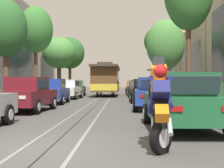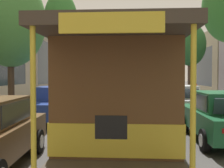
{
  "view_description": "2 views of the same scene",
  "coord_description": "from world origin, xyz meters",
  "px_view_note": "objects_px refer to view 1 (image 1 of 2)",
  "views": [
    {
      "loc": [
        1.42,
        -6.43,
        1.31
      ],
      "look_at": [
        0.71,
        21.29,
        1.24
      ],
      "focal_mm": 52.15,
      "sensor_mm": 36.0,
      "label": 1
    },
    {
      "loc": [
        -0.08,
        34.86,
        2.11
      ],
      "look_at": [
        0.87,
        13.64,
        1.43
      ],
      "focal_mm": 44.73,
      "sensor_mm": 36.0,
      "label": 2
    }
  ],
  "objects_px": {
    "parked_car_blue_second_right": "(153,93)",
    "street_tree_kerb_left_fourth": "(59,53)",
    "parked_car_blue_mid_left": "(52,91)",
    "parked_car_green_near_right": "(183,101)",
    "street_tree_kerb_left_mid": "(36,30)",
    "cable_car_trolley": "(106,80)",
    "parked_car_orange_sixth_right": "(134,87)",
    "parked_car_orange_far_right": "(132,87)",
    "parked_car_white_fourth_left": "(68,89)",
    "street_tree_kerb_right_mid": "(165,45)",
    "parked_car_maroon_second_left": "(27,94)",
    "parked_car_blue_fourth_right": "(140,89)",
    "street_tree_kerb_left_second": "(6,29)",
    "motorcycle_with_rider": "(160,100)",
    "street_tree_kerb_right_fourth": "(154,43)",
    "pedestrian_on_left_pavement": "(201,88)",
    "parked_car_green_fifth_left": "(74,88)",
    "parked_car_black_mid_right": "(144,91)",
    "parked_car_brown_fifth_right": "(136,88)",
    "street_tree_kerb_left_far": "(70,53)"
  },
  "relations": [
    {
      "from": "parked_car_orange_far_right",
      "to": "parked_car_black_mid_right",
      "type": "bearing_deg",
      "value": -90.18
    },
    {
      "from": "motorcycle_with_rider",
      "to": "parked_car_maroon_second_left",
      "type": "bearing_deg",
      "value": 120.88
    },
    {
      "from": "parked_car_green_near_right",
      "to": "cable_car_trolley",
      "type": "xyz_separation_m",
      "value": [
        -3.17,
        23.52,
        0.86
      ]
    },
    {
      "from": "parked_car_blue_mid_left",
      "to": "parked_car_brown_fifth_right",
      "type": "bearing_deg",
      "value": 67.31
    },
    {
      "from": "street_tree_kerb_left_second",
      "to": "street_tree_kerb_left_fourth",
      "type": "height_order",
      "value": "street_tree_kerb_left_second"
    },
    {
      "from": "street_tree_kerb_right_mid",
      "to": "street_tree_kerb_right_fourth",
      "type": "distance_m",
      "value": 9.33
    },
    {
      "from": "parked_car_black_mid_right",
      "to": "parked_car_brown_fifth_right",
      "type": "xyz_separation_m",
      "value": [
        0.03,
        12.93,
        0.0
      ]
    },
    {
      "from": "parked_car_orange_sixth_right",
      "to": "parked_car_orange_far_right",
      "type": "xyz_separation_m",
      "value": [
        0.02,
        6.23,
        0.0
      ]
    },
    {
      "from": "parked_car_blue_mid_left",
      "to": "motorcycle_with_rider",
      "type": "height_order",
      "value": "motorcycle_with_rider"
    },
    {
      "from": "parked_car_green_near_right",
      "to": "parked_car_orange_far_right",
      "type": "xyz_separation_m",
      "value": [
        -0.03,
        39.02,
        0.0
      ]
    },
    {
      "from": "street_tree_kerb_right_mid",
      "to": "street_tree_kerb_right_fourth",
      "type": "xyz_separation_m",
      "value": [
        -0.05,
        9.24,
        1.27
      ]
    },
    {
      "from": "parked_car_white_fourth_left",
      "to": "street_tree_kerb_right_mid",
      "type": "distance_m",
      "value": 9.19
    },
    {
      "from": "parked_car_green_near_right",
      "to": "parked_car_orange_sixth_right",
      "type": "bearing_deg",
      "value": 90.09
    },
    {
      "from": "street_tree_kerb_right_fourth",
      "to": "parked_car_blue_mid_left",
      "type": "bearing_deg",
      "value": -116.24
    },
    {
      "from": "parked_car_white_fourth_left",
      "to": "pedestrian_on_left_pavement",
      "type": "height_order",
      "value": "pedestrian_on_left_pavement"
    },
    {
      "from": "parked_car_blue_fourth_right",
      "to": "street_tree_kerb_left_second",
      "type": "height_order",
      "value": "street_tree_kerb_left_second"
    },
    {
      "from": "parked_car_blue_mid_left",
      "to": "parked_car_blue_second_right",
      "type": "relative_size",
      "value": 1.0
    },
    {
      "from": "parked_car_maroon_second_left",
      "to": "parked_car_green_near_right",
      "type": "relative_size",
      "value": 1.01
    },
    {
      "from": "parked_car_white_fourth_left",
      "to": "parked_car_brown_fifth_right",
      "type": "distance_m",
      "value": 10.25
    },
    {
      "from": "parked_car_maroon_second_left",
      "to": "parked_car_green_near_right",
      "type": "xyz_separation_m",
      "value": [
        6.06,
        -5.7,
        0.0
      ]
    },
    {
      "from": "parked_car_blue_fourth_right",
      "to": "parked_car_orange_sixth_right",
      "type": "relative_size",
      "value": 1.01
    },
    {
      "from": "parked_car_blue_fourth_right",
      "to": "street_tree_kerb_right_fourth",
      "type": "xyz_separation_m",
      "value": [
        2.12,
        8.67,
        5.1
      ]
    },
    {
      "from": "parked_car_blue_mid_left",
      "to": "parked_car_brown_fifth_right",
      "type": "distance_m",
      "value": 15.76
    },
    {
      "from": "cable_car_trolley",
      "to": "motorcycle_with_rider",
      "type": "relative_size",
      "value": 4.92
    },
    {
      "from": "parked_car_green_near_right",
      "to": "street_tree_kerb_right_fourth",
      "type": "height_order",
      "value": "street_tree_kerb_right_fourth"
    },
    {
      "from": "cable_car_trolley",
      "to": "parked_car_maroon_second_left",
      "type": "bearing_deg",
      "value": -99.23
    },
    {
      "from": "cable_car_trolley",
      "to": "parked_car_orange_sixth_right",
      "type": "bearing_deg",
      "value": 71.38
    },
    {
      "from": "street_tree_kerb_left_mid",
      "to": "pedestrian_on_left_pavement",
      "type": "distance_m",
      "value": 14.11
    },
    {
      "from": "parked_car_blue_mid_left",
      "to": "street_tree_kerb_left_fourth",
      "type": "xyz_separation_m",
      "value": [
        -2.11,
        13.67,
        3.69
      ]
    },
    {
      "from": "parked_car_green_near_right",
      "to": "parked_car_brown_fifth_right",
      "type": "bearing_deg",
      "value": 90.18
    },
    {
      "from": "street_tree_kerb_left_mid",
      "to": "street_tree_kerb_left_fourth",
      "type": "relative_size",
      "value": 1.23
    },
    {
      "from": "parked_car_orange_far_right",
      "to": "street_tree_kerb_left_fourth",
      "type": "distance_m",
      "value": 16.52
    },
    {
      "from": "parked_car_green_near_right",
      "to": "parked_car_white_fourth_left",
      "type": "bearing_deg",
      "value": 108.96
    },
    {
      "from": "street_tree_kerb_left_fourth",
      "to": "cable_car_trolley",
      "type": "distance_m",
      "value": 6.06
    },
    {
      "from": "parked_car_blue_second_right",
      "to": "street_tree_kerb_left_fourth",
      "type": "height_order",
      "value": "street_tree_kerb_left_fourth"
    },
    {
      "from": "street_tree_kerb_left_mid",
      "to": "cable_car_trolley",
      "type": "xyz_separation_m",
      "value": [
        5.54,
        6.21,
        -4.0
      ]
    },
    {
      "from": "parked_car_blue_second_right",
      "to": "parked_car_blue_mid_left",
      "type": "bearing_deg",
      "value": 142.47
    },
    {
      "from": "parked_car_blue_mid_left",
      "to": "street_tree_kerb_left_mid",
      "type": "height_order",
      "value": "street_tree_kerb_left_mid"
    },
    {
      "from": "parked_car_green_fifth_left",
      "to": "parked_car_black_mid_right",
      "type": "bearing_deg",
      "value": -58.1
    },
    {
      "from": "parked_car_blue_mid_left",
      "to": "parked_car_green_near_right",
      "type": "distance_m",
      "value": 13.06
    },
    {
      "from": "parked_car_orange_sixth_right",
      "to": "street_tree_kerb_left_far",
      "type": "height_order",
      "value": "street_tree_kerb_left_far"
    },
    {
      "from": "street_tree_kerb_left_second",
      "to": "parked_car_orange_far_right",
      "type": "bearing_deg",
      "value": 73.96
    },
    {
      "from": "parked_car_blue_second_right",
      "to": "pedestrian_on_left_pavement",
      "type": "relative_size",
      "value": 2.6
    },
    {
      "from": "parked_car_orange_far_right",
      "to": "street_tree_kerb_right_mid",
      "type": "relative_size",
      "value": 0.64
    },
    {
      "from": "parked_car_blue_mid_left",
      "to": "parked_car_green_fifth_left",
      "type": "xyz_separation_m",
      "value": [
        -0.18,
        11.62,
        0.0
      ]
    },
    {
      "from": "motorcycle_with_rider",
      "to": "pedestrian_on_left_pavement",
      "type": "xyz_separation_m",
      "value": [
        5.53,
        19.12,
        -0.01
      ]
    },
    {
      "from": "parked_car_orange_sixth_right",
      "to": "street_tree_kerb_left_fourth",
      "type": "relative_size",
      "value": 0.71
    },
    {
      "from": "parked_car_brown_fifth_right",
      "to": "cable_car_trolley",
      "type": "bearing_deg",
      "value": -140.56
    },
    {
      "from": "parked_car_black_mid_right",
      "to": "parked_car_orange_sixth_right",
      "type": "height_order",
      "value": "same"
    },
    {
      "from": "parked_car_orange_sixth_right",
      "to": "parked_car_maroon_second_left",
      "type": "bearing_deg",
      "value": -102.52
    }
  ]
}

